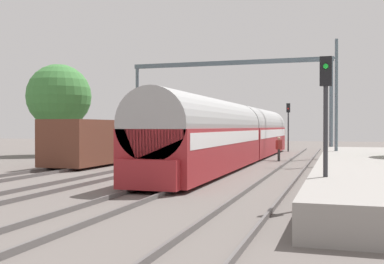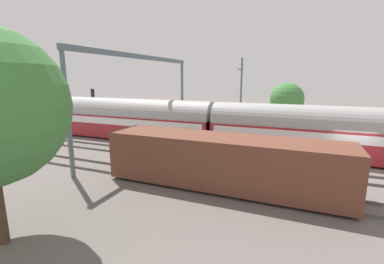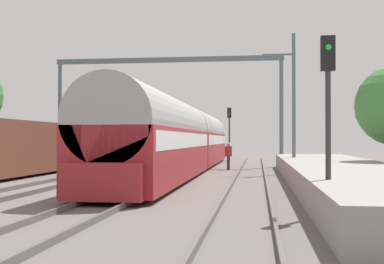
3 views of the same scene
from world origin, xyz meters
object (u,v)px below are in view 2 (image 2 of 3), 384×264
(railway_signal_far, at_px, (93,104))
(catenary_gantry, at_px, (142,78))
(passenger_train, at_px, (214,125))
(person_crossing, at_px, (207,129))
(freight_car, at_px, (223,162))

(railway_signal_far, xyz_separation_m, catenary_gantry, (-3.96, -9.16, 2.86))
(passenger_train, relative_size, railway_signal_far, 6.92)
(passenger_train, distance_m, railway_signal_far, 15.08)
(person_crossing, relative_size, catenary_gantry, 0.10)
(freight_car, bearing_deg, person_crossing, 23.27)
(person_crossing, height_order, railway_signal_far, railway_signal_far)
(railway_signal_far, bearing_deg, catenary_gantry, -113.36)
(catenary_gantry, bearing_deg, passenger_train, -70.48)
(freight_car, height_order, railway_signal_far, railway_signal_far)
(freight_car, distance_m, person_crossing, 11.72)
(freight_car, relative_size, person_crossing, 7.51)
(person_crossing, distance_m, catenary_gantry, 7.97)
(passenger_train, height_order, person_crossing, passenger_train)
(passenger_train, height_order, catenary_gantry, catenary_gantry)
(freight_car, relative_size, catenary_gantry, 0.78)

